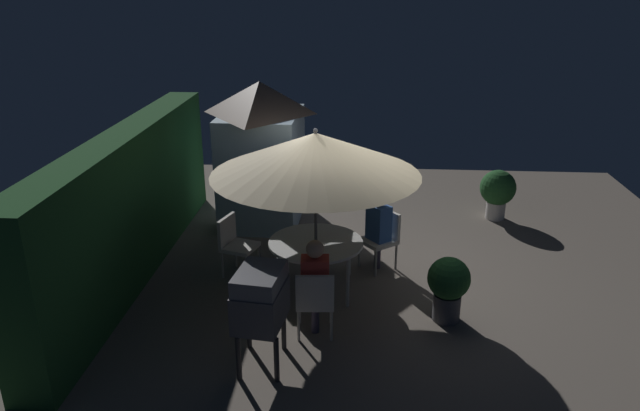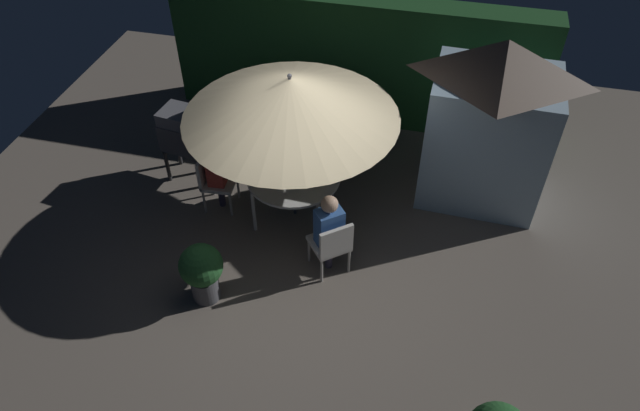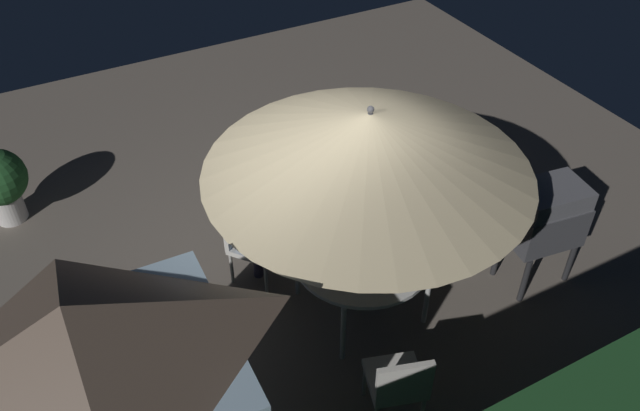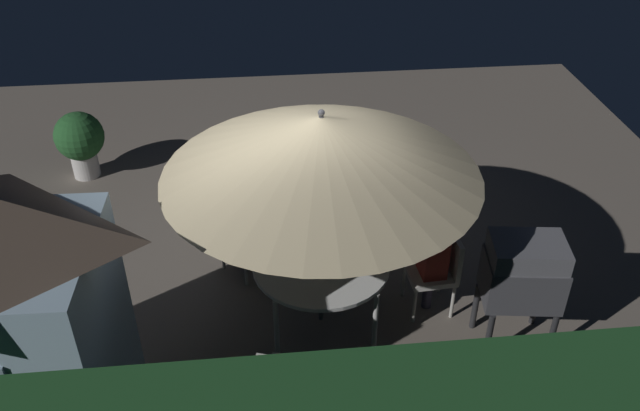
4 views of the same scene
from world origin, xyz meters
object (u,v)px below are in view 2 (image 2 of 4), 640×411
(chair_far_side, at_px, (332,244))
(potted_plant_by_grill, at_px, (202,270))
(bbq_grill, at_px, (186,131))
(chair_near_shed, at_px, (213,178))
(patio_table, at_px, (294,178))
(person_in_red, at_px, (217,164))
(garden_shed, at_px, (490,121))
(chair_toward_hedge, at_px, (339,140))
(patio_umbrella, at_px, (290,98))
(person_in_blue, at_px, (329,225))

(chair_far_side, distance_m, potted_plant_by_grill, 1.67)
(bbq_grill, xyz_separation_m, chair_near_shed, (0.62, -0.56, -0.33))
(patio_table, height_order, person_in_red, person_in_red)
(garden_shed, xyz_separation_m, patio_table, (-2.56, -1.16, -0.60))
(person_in_red, bearing_deg, patio_table, 3.86)
(patio_table, xyz_separation_m, chair_toward_hedge, (0.39, 1.24, -0.17))
(chair_near_shed, relative_size, chair_toward_hedge, 1.00)
(potted_plant_by_grill, bearing_deg, chair_toward_hedge, 69.97)
(patio_umbrella, height_order, chair_far_side, patio_umbrella)
(patio_umbrella, distance_m, person_in_red, 1.66)
(potted_plant_by_grill, distance_m, person_in_blue, 1.68)
(person_in_red, relative_size, person_in_blue, 1.00)
(patio_umbrella, distance_m, chair_far_side, 1.93)
(bbq_grill, relative_size, potted_plant_by_grill, 1.37)
(person_in_blue, bearing_deg, person_in_red, 155.94)
(garden_shed, distance_m, chair_toward_hedge, 2.31)
(patio_umbrella, bearing_deg, chair_far_side, -51.15)
(patio_table, height_order, chair_near_shed, chair_near_shed)
(person_in_red, bearing_deg, garden_shed, 18.57)
(garden_shed, xyz_separation_m, person_in_red, (-3.67, -1.23, -0.51))
(chair_near_shed, bearing_deg, person_in_red, 3.86)
(potted_plant_by_grill, bearing_deg, chair_far_side, 28.49)
(chair_near_shed, relative_size, chair_far_side, 1.00)
(garden_shed, height_order, patio_umbrella, garden_shed)
(bbq_grill, height_order, person_in_red, person_in_red)
(person_in_red, bearing_deg, chair_far_side, -25.13)
(person_in_blue, bearing_deg, chair_toward_hedge, 98.75)
(chair_far_side, relative_size, person_in_blue, 0.71)
(chair_toward_hedge, bearing_deg, person_in_blue, -81.25)
(patio_table, bearing_deg, person_in_blue, -51.15)
(potted_plant_by_grill, distance_m, person_in_red, 1.75)
(chair_far_side, bearing_deg, chair_toward_hedge, 99.86)
(person_in_red, distance_m, person_in_blue, 2.00)
(person_in_blue, bearing_deg, bbq_grill, 151.52)
(chair_near_shed, distance_m, chair_toward_hedge, 2.06)
(person_in_red, bearing_deg, bbq_grill, 141.60)
(patio_umbrella, bearing_deg, potted_plant_by_grill, -111.74)
(garden_shed, bearing_deg, chair_far_side, -130.24)
(person_in_blue, bearing_deg, garden_shed, 48.01)
(chair_toward_hedge, relative_size, person_in_blue, 0.71)
(bbq_grill, bearing_deg, person_in_blue, -28.48)
(potted_plant_by_grill, xyz_separation_m, person_in_blue, (1.42, 0.87, 0.27))
(bbq_grill, bearing_deg, patio_umbrella, -14.87)
(patio_umbrella, xyz_separation_m, chair_near_shed, (-1.20, -0.08, -1.49))
(garden_shed, distance_m, chair_far_side, 2.88)
(garden_shed, xyz_separation_m, chair_toward_hedge, (-2.17, 0.08, -0.77))
(garden_shed, xyz_separation_m, potted_plant_by_grill, (-3.26, -2.92, -0.78))
(chair_far_side, height_order, person_in_red, person_in_red)
(patio_umbrella, bearing_deg, patio_table, -63.43)
(garden_shed, distance_m, bbq_grill, 4.45)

